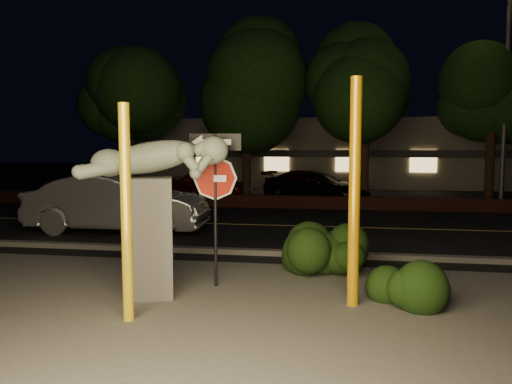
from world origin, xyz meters
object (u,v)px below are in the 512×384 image
yellow_pole_right (354,194)px  signpost (215,179)px  silver_sedan (118,203)px  parked_car_red (211,184)px  sculpture (151,199)px  yellow_pole_left (126,214)px  parked_car_darkred (312,185)px  parked_car_dark (318,187)px  streetlight (503,61)px

yellow_pole_right → signpost: size_ratio=1.31×
silver_sedan → parked_car_red: (0.28, 9.57, -0.17)m
sculpture → parked_car_red: 15.47m
yellow_pole_left → parked_car_red: yellow_pole_left is taller
parked_car_darkred → parked_car_red: bearing=102.3°
sculpture → yellow_pole_right: bearing=-18.1°
sculpture → signpost: bearing=19.0°
yellow_pole_right → parked_car_darkred: size_ratio=0.79×
parked_car_red → yellow_pole_right: bearing=-143.3°
parked_car_red → parked_car_dark: 5.19m
yellow_pole_right → signpost: 2.45m
streetlight → parked_car_darkred: bearing=142.0°
yellow_pole_left → parked_car_darkred: bearing=83.9°
silver_sedan → parked_car_darkred: 10.93m
yellow_pole_left → streetlight: bearing=57.6°
yellow_pole_right → parked_car_dark: (-1.09, 14.00, -1.11)m
yellow_pole_right → parked_car_dark: yellow_pole_right is taller
yellow_pole_left → yellow_pole_right: yellow_pole_right is taller
yellow_pole_left → silver_sedan: bearing=115.7°
parked_car_darkred → silver_sedan: bearing=163.4°
signpost → parked_car_red: 15.02m
yellow_pole_right → silver_sedan: 8.57m
yellow_pole_left → streetlight: streetlight is taller
silver_sedan → yellow_pole_left: bearing=-156.6°
yellow_pole_left → parked_car_red: (-2.99, 16.36, -0.88)m
streetlight → silver_sedan: size_ratio=1.90×
silver_sedan → parked_car_red: 9.57m
yellow_pole_right → parked_car_dark: bearing=94.4°
parked_car_red → silver_sedan: bearing=-167.0°
yellow_pole_right → parked_car_red: yellow_pole_right is taller
yellow_pole_left → parked_car_dark: bearing=82.2°
silver_sedan → parked_car_red: size_ratio=1.30×
signpost → sculpture: bearing=-144.4°
yellow_pole_right → silver_sedan: yellow_pole_right is taller
streetlight → silver_sedan: 15.35m
yellow_pole_left → yellow_pole_right: 3.39m
yellow_pole_right → silver_sedan: size_ratio=0.70×
silver_sedan → parked_car_darkred: silver_sedan is taller
yellow_pole_left → silver_sedan: yellow_pole_left is taller
yellow_pole_left → signpost: (0.81, 1.88, 0.38)m
parked_car_red → sculpture: bearing=-154.6°
streetlight → yellow_pole_left: bearing=-144.6°
parked_car_dark → parked_car_darkred: bearing=40.1°
sculpture → parked_car_darkred: 15.44m
signpost → silver_sedan: size_ratio=0.53×
sculpture → parked_car_dark: bearing=63.1°
parked_car_dark → sculpture: bearing=-162.3°
streetlight → parked_car_darkred: (-7.38, 2.09, -5.06)m
streetlight → parked_car_darkred: streetlight is taller
yellow_pole_right → streetlight: size_ratio=0.37×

